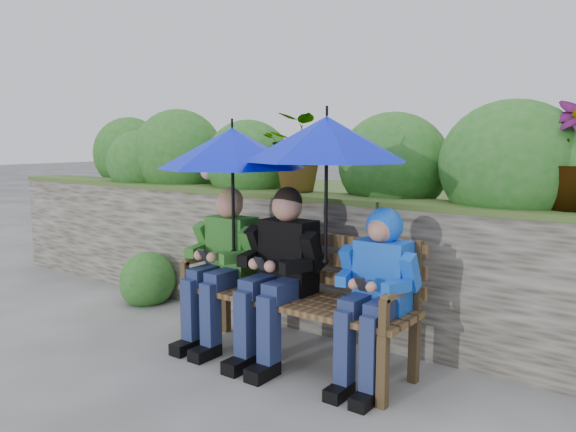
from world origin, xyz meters
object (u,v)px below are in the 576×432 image
Objects in this scene: boy_right at (376,282)px; umbrella_right at (327,139)px; boy_left at (222,259)px; umbrella_left at (232,148)px; boy_middle at (279,267)px; park_bench at (298,287)px.

umbrella_right reaches higher than boy_right.
boy_left is 1.12× the size of umbrella_left.
boy_right is at bearing 0.86° from boy_left.
umbrella_left is 0.71m from umbrella_right.
boy_middle is 0.69m from boy_right.
boy_middle is at bearing 3.44° from umbrella_left.
boy_middle is at bearing -0.34° from boy_left.
umbrella_left reaches higher than boy_middle.
park_bench is 1.47× the size of boy_left.
park_bench is 1.64× the size of umbrella_left.
boy_right reaches higher than park_bench.
boy_right is (1.19, 0.02, 0.02)m from boy_left.
boy_right is 0.89m from umbrella_right.
boy_right is at bearing 2.34° from umbrella_left.
park_bench is 1.54× the size of boy_right.
boy_left is 1.18m from umbrella_right.
boy_middle is at bearing -139.45° from park_bench.
park_bench is 0.18m from boy_middle.
umbrella_left reaches higher than boy_right.
boy_left is 0.97× the size of boy_middle.
boy_left is at bearing -179.14° from boy_right.
park_bench is at bearing 12.27° from umbrella_left.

